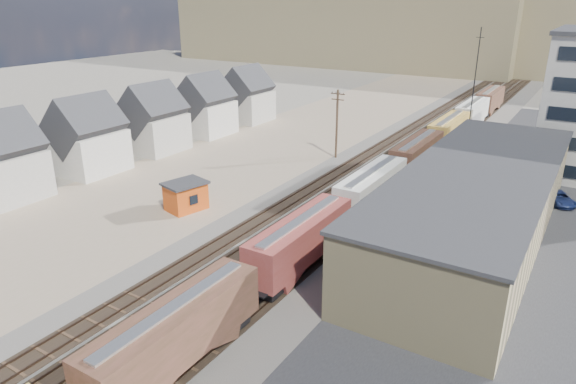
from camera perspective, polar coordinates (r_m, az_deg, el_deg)
The scene contains 13 objects.
ground at distance 39.81m, azimuth -11.67°, elevation -13.43°, with size 300.00×300.00×0.00m, color #6B6356.
ballast_bed at distance 80.04m, azimuth 13.38°, elevation 4.23°, with size 18.00×200.00×0.06m, color #4C4742.
dirt_yard at distance 79.91m, azimuth -2.74°, elevation 4.74°, with size 24.00×180.00×0.03m, color #87745C.
asphalt_lot at distance 62.30m, azimuth 28.07°, elevation -2.54°, with size 26.00×120.00×0.04m, color #232326.
rail_tracks at distance 80.18m, azimuth 13.01°, elevation 4.35°, with size 11.40×200.00×0.24m.
freight_train at distance 63.26m, azimuth 11.97°, elevation 2.57°, with size 3.00×119.74×4.46m.
warehouse at distance 52.35m, azimuth 20.18°, elevation -1.18°, with size 12.40×40.40×7.25m.
utility_pole_north at distance 74.61m, azimuth 5.46°, elevation 7.70°, with size 2.20×0.32×10.00m.
radio_mast at distance 86.05m, azimuth 19.95°, elevation 10.92°, with size 1.20×0.16×18.00m.
townhouse_row at distance 77.19m, azimuth -17.92°, elevation 6.49°, with size 8.15×68.16×10.47m.
hills_north at distance 192.74m, azimuth 25.87°, elevation 16.48°, with size 265.00×80.00×32.00m.
maintenance_shed at distance 57.65m, azimuth -11.29°, elevation -0.39°, with size 4.40×5.13×3.24m.
parked_car_blue at distance 66.11m, azimuth 27.94°, elevation -0.64°, with size 2.25×4.88×1.36m, color navy.
Camera 1 is at (23.58, -23.23, 22.13)m, focal length 32.00 mm.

